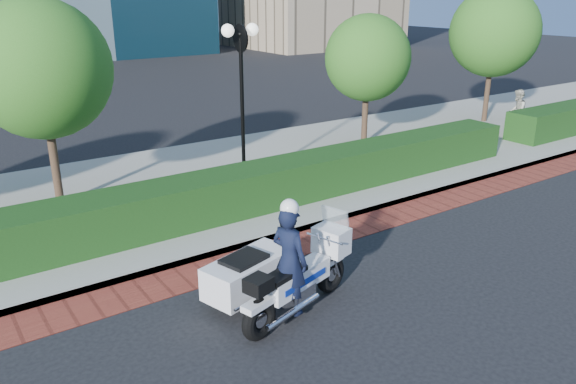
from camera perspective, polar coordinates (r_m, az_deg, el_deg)
ground at (r=10.92m, az=5.05°, el=-8.28°), size 120.00×120.00×0.00m
brick_strip at (r=11.98m, az=0.47°, el=-5.51°), size 60.00×1.00×0.01m
sidewalk at (r=15.58m, az=-9.11°, el=0.62°), size 60.00×8.00×0.15m
hedge_main at (r=13.38m, az=-4.71°, el=0.18°), size 18.00×1.20×1.00m
lamppost at (r=14.65m, az=-4.74°, el=11.23°), size 1.02×0.70×4.21m
tree_b at (r=14.22m, az=-23.81°, el=11.33°), size 3.20×3.20×4.89m
tree_c at (r=18.93m, az=8.09°, el=13.31°), size 2.80×2.80×4.30m
tree_d at (r=23.76m, az=20.23°, el=14.99°), size 3.40×3.40×5.16m
police_motorcycle at (r=9.45m, az=-1.22°, el=-7.97°), size 2.63×1.90×2.11m
pedestrian at (r=22.40m, az=22.22°, el=7.60°), size 0.96×0.87×1.60m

